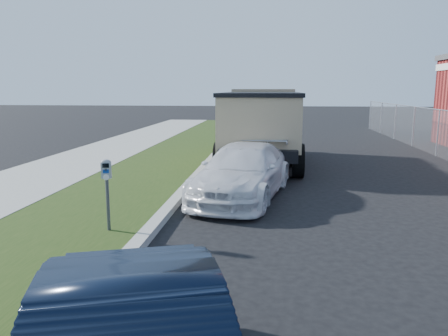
# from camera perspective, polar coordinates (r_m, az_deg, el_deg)

# --- Properties ---
(ground) EXTENTS (120.00, 120.00, 0.00)m
(ground) POSITION_cam_1_polar(r_m,az_deg,el_deg) (8.17, 9.14, -8.37)
(ground) COLOR black
(ground) RESTS_ON ground
(streetside) EXTENTS (6.12, 50.00, 0.15)m
(streetside) POSITION_cam_1_polar(r_m,az_deg,el_deg) (11.28, -20.99, -3.35)
(streetside) COLOR gray
(streetside) RESTS_ON ground
(parking_meter) EXTENTS (0.20, 0.16, 1.28)m
(parking_meter) POSITION_cam_1_polar(r_m,az_deg,el_deg) (7.84, -15.08, -1.45)
(parking_meter) COLOR #3F4247
(parking_meter) RESTS_ON ground
(white_wagon) EXTENTS (2.57, 4.63, 1.27)m
(white_wagon) POSITION_cam_1_polar(r_m,az_deg,el_deg) (10.54, 2.42, -0.44)
(white_wagon) COLOR silver
(white_wagon) RESTS_ON ground
(dump_truck) EXTENTS (2.70, 6.64, 2.59)m
(dump_truck) POSITION_cam_1_polar(r_m,az_deg,el_deg) (15.59, 4.96, 6.07)
(dump_truck) COLOR black
(dump_truck) RESTS_ON ground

